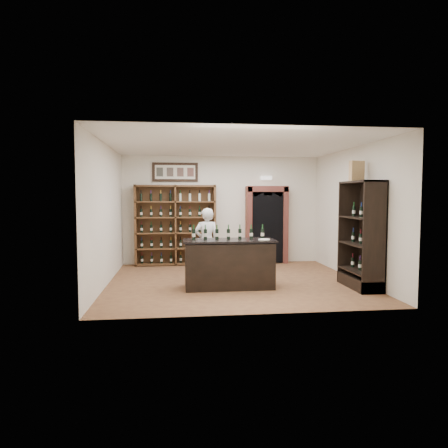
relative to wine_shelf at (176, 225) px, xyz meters
The scene contains 21 objects.
floor 2.89m from the wine_shelf, 60.87° to the right, with size 5.50×5.50×0.00m, color brown.
ceiling 3.28m from the wine_shelf, 60.87° to the right, with size 5.50×5.50×0.00m, color white.
wall_back 1.37m from the wine_shelf, ahead, with size 5.50×0.04×3.00m, color silver.
wall_left 2.78m from the wine_shelf, 121.86° to the right, with size 0.04×5.00×3.00m, color silver.
wall_right 4.69m from the wine_shelf, 29.94° to the right, with size 0.04×5.00×3.00m, color silver.
wine_shelf is the anchor object (origin of this frame).
framed_picture 1.46m from the wine_shelf, 90.00° to the left, with size 1.25×0.04×0.52m, color black.
arched_doorway 2.55m from the wine_shelf, ahead, with size 1.17×0.35×2.17m.
emergency_light 2.86m from the wine_shelf, ahead, with size 0.30×0.10×0.10m, color white.
tasting_counter 3.19m from the wine_shelf, 69.44° to the right, with size 1.88×0.78×1.00m.
counter_bottle_0 2.85m from the wine_shelf, 82.33° to the right, with size 0.07×0.07×0.30m.
counter_bottle_1 2.89m from the wine_shelf, 77.61° to the right, with size 0.07×0.07×0.30m.
counter_bottle_2 2.95m from the wine_shelf, 73.06° to the right, with size 0.07×0.07×0.30m.
counter_bottle_3 3.03m from the wine_shelf, 68.71° to the right, with size 0.07×0.07×0.30m.
counter_bottle_4 3.13m from the wine_shelf, 64.61° to the right, with size 0.07×0.07×0.30m.
counter_bottle_5 3.24m from the wine_shelf, 60.77° to the right, with size 0.07×0.07×0.30m.
counter_bottle_6 3.36m from the wine_shelf, 57.19° to the right, with size 0.07×0.07×0.30m.
side_cabinet 5.02m from the wine_shelf, 40.21° to the right, with size 0.48×1.20×2.20m.
shopkeeper 1.79m from the wine_shelf, 65.55° to the right, with size 0.59×0.39×1.61m, color silver.
plate 3.58m from the wine_shelf, 59.87° to the right, with size 0.24×0.24×0.02m, color beige.
wine_crate 5.00m from the wine_shelf, 38.28° to the right, with size 0.30×0.12×0.43m, color tan.
Camera 1 is at (-1.25, -8.66, 1.89)m, focal length 32.00 mm.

